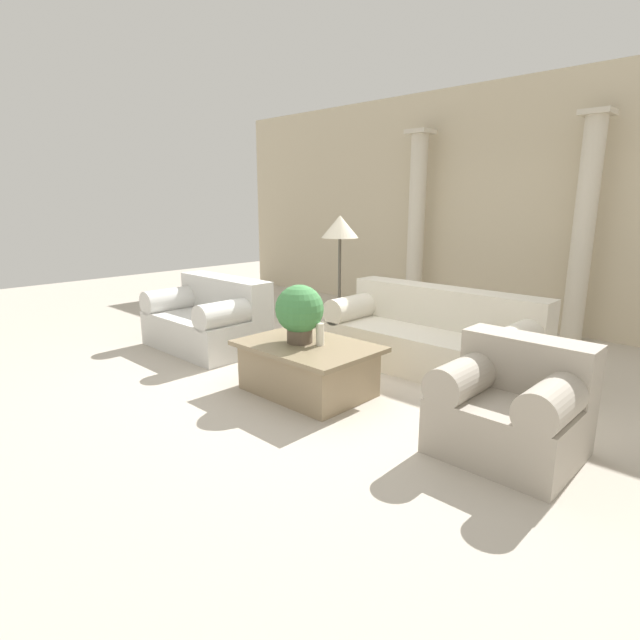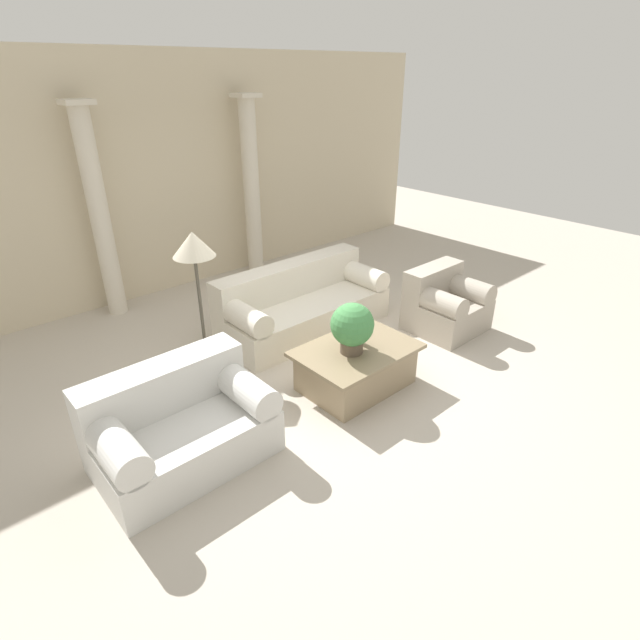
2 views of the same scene
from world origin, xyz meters
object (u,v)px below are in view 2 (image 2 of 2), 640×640
(potted_plant, at_px, (352,326))
(loveseat, at_px, (179,424))
(armchair, at_px, (445,303))
(floor_lamp, at_px, (194,250))
(coffee_table, at_px, (356,367))
(sofa_long, at_px, (301,304))

(potted_plant, bearing_deg, loveseat, 172.24)
(armchair, bearing_deg, potted_plant, -173.87)
(floor_lamp, bearing_deg, coffee_table, -57.74)
(loveseat, xyz_separation_m, armchair, (3.60, -0.04, 0.00))
(coffee_table, relative_size, potted_plant, 2.31)
(potted_plant, bearing_deg, floor_lamp, 119.52)
(floor_lamp, bearing_deg, potted_plant, -60.48)
(coffee_table, relative_size, armchair, 1.36)
(sofa_long, height_order, loveseat, same)
(sofa_long, bearing_deg, coffee_table, -107.15)
(coffee_table, height_order, potted_plant, potted_plant)
(coffee_table, height_order, armchair, armchair)
(coffee_table, distance_m, floor_lamp, 2.02)
(armchair, bearing_deg, floor_lamp, 154.79)
(sofa_long, bearing_deg, loveseat, -153.11)
(sofa_long, bearing_deg, floor_lamp, 177.15)
(sofa_long, bearing_deg, armchair, -41.74)
(loveseat, xyz_separation_m, coffee_table, (1.84, -0.23, -0.11))
(sofa_long, bearing_deg, potted_plant, -110.23)
(sofa_long, height_order, floor_lamp, floor_lamp)
(sofa_long, xyz_separation_m, coffee_table, (-0.42, -1.37, -0.10))
(sofa_long, height_order, potted_plant, potted_plant)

